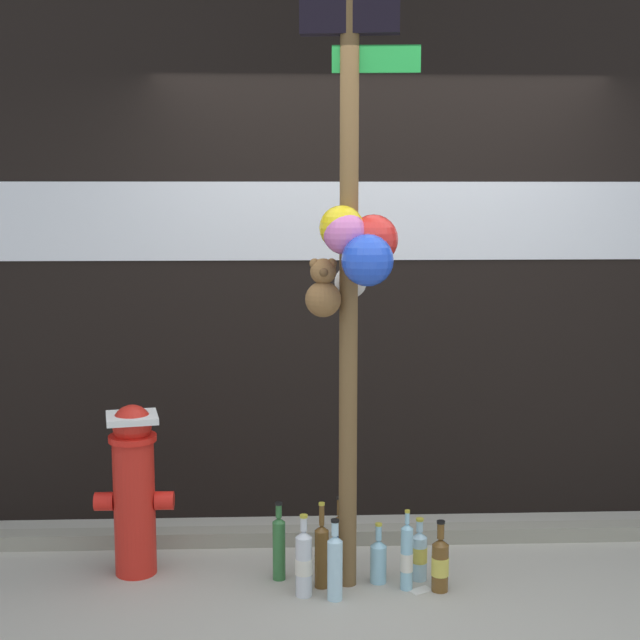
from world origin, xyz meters
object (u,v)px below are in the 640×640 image
bottle_2 (407,557)px  bottle_3 (340,538)px  bottle_4 (322,554)px  bottle_7 (378,560)px  bottle_0 (440,563)px  bottle_8 (304,562)px  memorial_post (352,221)px  bottle_6 (335,565)px  bottle_5 (419,554)px  fire_hydrant (134,486)px  bottle_1 (279,546)px

bottle_2 → bottle_3: bottle_2 is taller
bottle_4 → bottle_7: bottle_4 is taller
bottle_0 → bottle_8: bottle_8 is taller
memorial_post → bottle_6: memorial_post is taller
bottle_6 → bottle_5: bearing=25.5°
bottle_2 → bottle_7: bottle_2 is taller
bottle_2 → bottle_6: bearing=-164.5°
bottle_0 → bottle_6: bottle_6 is taller
bottle_3 → bottle_6: bearing=-96.8°
fire_hydrant → bottle_0: 1.52m
bottle_7 → bottle_6: bearing=-141.1°
memorial_post → bottle_2: bearing=-3.6°
bottle_3 → memorial_post: bearing=-83.1°
bottle_2 → bottle_5: 0.13m
bottle_0 → bottle_1: 0.77m
bottle_7 → bottle_8: (-0.36, -0.13, 0.05)m
memorial_post → bottle_5: memorial_post is taller
bottle_4 → bottle_7: (0.27, 0.04, -0.05)m
memorial_post → bottle_7: memorial_post is taller
fire_hydrant → bottle_3: fire_hydrant is taller
bottle_3 → bottle_5: (0.37, -0.19, -0.01)m
bottle_3 → bottle_4: size_ratio=0.85×
bottle_6 → bottle_8: bearing=161.5°
memorial_post → bottle_1: memorial_post is taller
bottle_4 → bottle_5: 0.48m
bottle_7 → bottle_2: bearing=-32.9°
bottle_2 → bottle_0: bearing=-8.7°
bottle_1 → bottle_5: bearing=-2.8°
memorial_post → bottle_4: memorial_post is taller
bottle_6 → bottle_3: bearing=83.2°
bottle_5 → bottle_7: (-0.20, -0.02, -0.01)m
bottle_5 → bottle_1: bearing=177.2°
memorial_post → bottle_6: 1.57m
bottle_5 → bottle_6: bottle_6 is taller
bottle_0 → bottle_3: 0.55m
memorial_post → bottle_4: 1.57m
bottle_3 → bottle_8: size_ratio=0.91×
bottle_5 → bottle_7: bearing=-173.5°
bottle_4 → bottle_3: bearing=68.2°
bottle_0 → bottle_3: bearing=144.9°
bottle_5 → bottle_4: bearing=-172.4°
memorial_post → bottle_6: bearing=-125.6°
memorial_post → bottle_4: size_ratio=6.99×
bottle_1 → bottle_4: bearing=-25.5°
bottle_1 → bottle_7: size_ratio=1.30×
bottle_4 → bottle_8: bearing=-134.2°
bottle_1 → fire_hydrant: bearing=171.6°
bottle_5 → bottle_7: bottle_5 is taller
bottle_3 → bottle_6: bottle_6 is taller
fire_hydrant → bottle_3: size_ratio=2.38×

